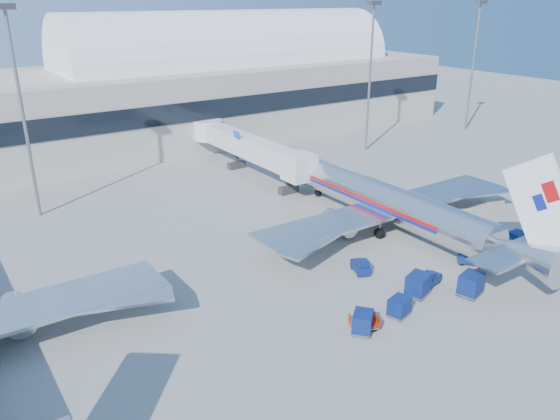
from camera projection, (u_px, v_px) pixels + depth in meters
ground at (347, 270)px, 49.64m from camera, size 260.00×260.00×0.00m
terminal at (38, 107)px, 82.69m from camera, size 170.00×28.15×21.00m
airliner_main at (392, 204)px, 57.29m from camera, size 32.00×37.26×12.07m
jetbridge_near at (244, 145)px, 75.85m from camera, size 4.40×27.50×6.25m
mast_west at (18, 83)px, 56.74m from camera, size 2.00×1.20×22.60m
mast_east at (371, 56)px, 83.04m from camera, size 2.00×1.20×22.60m
mast_far_east at (475, 47)px, 96.19m from camera, size 2.00×1.20×22.60m
barrier_near at (458, 217)px, 60.48m from camera, size 3.00×0.55×0.90m
barrier_mid at (477, 210)px, 62.22m from camera, size 3.00×0.55×0.90m
barrier_far at (495, 205)px, 63.96m from camera, size 3.00×0.55×0.90m
tug_lead at (430, 279)px, 46.87m from camera, size 2.26×1.50×1.35m
tug_right at (470, 257)px, 50.55m from camera, size 2.43×2.48×1.51m
tug_left at (361, 266)px, 48.91m from camera, size 1.80×2.46×1.45m
cart_train_a at (418, 284)px, 45.16m from camera, size 2.53×2.21×1.87m
cart_train_b at (399, 306)px, 42.28m from camera, size 2.02×1.72×1.54m
cart_train_c at (363, 322)px, 40.18m from camera, size 2.33×2.27×1.63m
cart_solo_near at (471, 284)px, 45.19m from camera, size 2.47×2.11×1.88m
cart_solo_far at (517, 239)px, 54.17m from camera, size 1.72×1.34×1.49m
cart_open_red at (364, 324)px, 40.76m from camera, size 2.41×2.07×0.55m
ramp_worker at (543, 254)px, 50.75m from camera, size 0.76×0.71×1.73m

